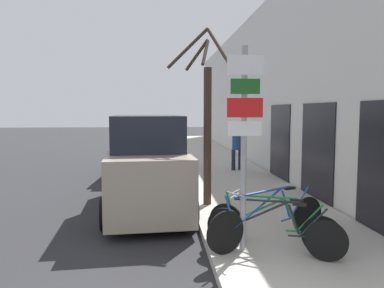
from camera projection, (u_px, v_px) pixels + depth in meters
The scene contains 11 objects.
ground_plane at pixel (153, 175), 13.76m from camera, with size 80.00×80.00×0.00m, color #28282B.
sidewalk_curb at pixel (212, 162), 16.76m from camera, with size 3.20×32.00×0.15m.
building_facade at pixel (252, 91), 16.56m from camera, with size 0.23×32.00×6.50m.
signpost at pixel (244, 135), 5.88m from camera, with size 0.57×0.12×3.24m.
bicycle_0 at pixel (273, 230), 5.86m from camera, with size 1.93×1.16×0.86m.
bicycle_1 at pixel (271, 225), 6.11m from camera, with size 1.88×1.27×0.87m.
bicycle_2 at pixel (270, 220), 6.27m from camera, with size 2.28×1.12×0.95m.
parked_car_0 at pixel (147, 167), 8.85m from camera, with size 2.15×4.59×2.27m.
parked_car_1 at pixel (147, 149), 14.02m from camera, with size 2.23×4.48×2.10m.
pedestrian_near at pixel (237, 146), 14.00m from camera, with size 0.41×0.35×1.59m.
street_tree at pixel (206, 122), 8.77m from camera, with size 1.34×1.46×4.15m.
Camera 1 is at (0.22, -2.47, 2.39)m, focal length 35.00 mm.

